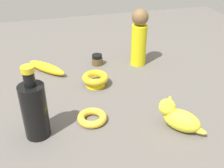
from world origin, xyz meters
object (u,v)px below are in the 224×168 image
Objects in this scene: bowl at (95,79)px; banana at (47,68)px; nail_polish_jar at (97,60)px; bottle_tall at (34,109)px; person_figure_adult at (139,37)px; cat_figurine at (178,117)px; bangle at (92,118)px.

banana is (0.17, -0.16, -0.01)m from bowl.
nail_polish_jar is (-0.05, -0.17, -0.01)m from bowl.
bottle_tall is 2.24× the size of bowl.
person_figure_adult reaches higher than cat_figurine.
cat_figurine is at bearing 106.04° from nail_polish_jar.
bowl is at bearing 5.67° from banana.
banana is 0.60m from cat_figurine.
cat_figurine is 0.27m from bangle.
bottle_tall is 0.40m from banana.
bottle_tall reaches higher than cat_figurine.
banana is 0.41m from person_figure_adult.
nail_polish_jar is at bearing -12.85° from person_figure_adult.
bottle_tall is 1.16× the size of banana.
bowl is at bearing -134.25° from bottle_tall.
person_figure_adult is (-0.40, 0.03, 0.11)m from banana.
bowl is 2.13× the size of nail_polish_jar.
bowl is at bearing 30.83° from person_figure_adult.
bottle_tall is at bearing -11.40° from cat_figurine.
nail_polish_jar is (-0.27, -0.41, -0.07)m from bottle_tall.
bangle is 0.40m from nail_polish_jar.
person_figure_adult reaches higher than bowl.
nail_polish_jar is at bearing -105.18° from bangle.
bottle_tall is 2.40× the size of bangle.
banana is at bearing -52.86° from cat_figurine.
bangle is (0.28, 0.35, -0.11)m from person_figure_adult.
cat_figurine is 2.74× the size of nail_polish_jar.
bangle is at bearing -173.15° from bottle_tall.
bottle_tall reaches higher than nail_polish_jar.
bangle is at bearing -22.90° from cat_figurine.
cat_figurine is at bearing -4.53° from banana.
nail_polish_jar is at bearing -104.93° from bowl.
banana is (-0.05, -0.39, -0.07)m from bottle_tall.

